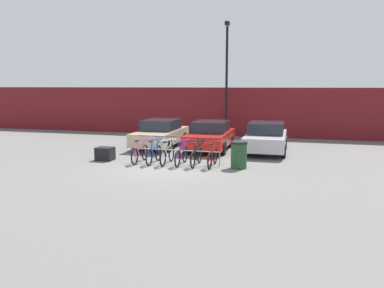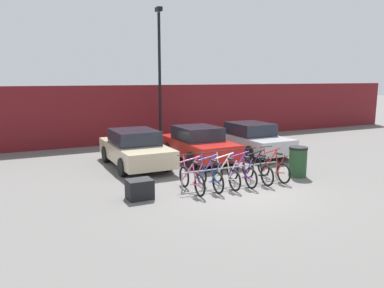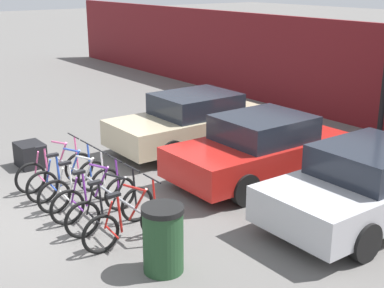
# 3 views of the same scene
# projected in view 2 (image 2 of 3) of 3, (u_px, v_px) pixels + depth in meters

# --- Properties ---
(ground_plane) EXTENTS (120.00, 120.00, 0.00)m
(ground_plane) POSITION_uv_depth(u_px,v_px,m) (239.00, 190.00, 11.28)
(ground_plane) COLOR #605E5B
(hoarding_wall) EXTENTS (36.00, 0.16, 2.98)m
(hoarding_wall) POSITION_uv_depth(u_px,v_px,m) (139.00, 114.00, 19.42)
(hoarding_wall) COLOR maroon
(hoarding_wall) RESTS_ON ground
(bike_rack) EXTENTS (3.57, 0.04, 0.57)m
(bike_rack) POSITION_uv_depth(u_px,v_px,m) (232.00, 169.00, 11.87)
(bike_rack) COLOR gray
(bike_rack) RESTS_ON ground
(bicycle_pink) EXTENTS (0.68, 1.71, 1.05)m
(bicycle_pink) POSITION_uv_depth(u_px,v_px,m) (192.00, 179.00, 11.10)
(bicycle_pink) COLOR black
(bicycle_pink) RESTS_ON ground
(bicycle_blue) EXTENTS (0.68, 1.71, 1.05)m
(bicycle_blue) POSITION_uv_depth(u_px,v_px,m) (209.00, 177.00, 11.36)
(bicycle_blue) COLOR black
(bicycle_blue) RESTS_ON ground
(bicycle_white) EXTENTS (0.68, 1.71, 1.05)m
(bicycle_white) POSITION_uv_depth(u_px,v_px,m) (226.00, 175.00, 11.61)
(bicycle_white) COLOR black
(bicycle_white) RESTS_ON ground
(bicycle_purple) EXTENTS (0.68, 1.71, 1.05)m
(bicycle_purple) POSITION_uv_depth(u_px,v_px,m) (241.00, 173.00, 11.86)
(bicycle_purple) COLOR black
(bicycle_purple) RESTS_ON ground
(bicycle_black) EXTENTS (0.68, 1.71, 1.05)m
(bicycle_black) POSITION_uv_depth(u_px,v_px,m) (257.00, 171.00, 12.13)
(bicycle_black) COLOR black
(bicycle_black) RESTS_ON ground
(bicycle_red) EXTENTS (0.68, 1.71, 1.05)m
(bicycle_red) POSITION_uv_depth(u_px,v_px,m) (273.00, 169.00, 12.41)
(bicycle_red) COLOR black
(bicycle_red) RESTS_ON ground
(car_beige) EXTENTS (1.91, 4.23, 1.40)m
(car_beige) POSITION_uv_depth(u_px,v_px,m) (135.00, 148.00, 14.27)
(car_beige) COLOR #C1B28E
(car_beige) RESTS_ON ground
(car_red) EXTENTS (1.91, 4.02, 1.40)m
(car_red) POSITION_uv_depth(u_px,v_px,m) (198.00, 144.00, 15.26)
(car_red) COLOR red
(car_red) RESTS_ON ground
(car_silver) EXTENTS (1.91, 4.07, 1.40)m
(car_silver) POSITION_uv_depth(u_px,v_px,m) (251.00, 139.00, 16.48)
(car_silver) COLOR #B7B7BC
(car_silver) RESTS_ON ground
(lamp_post) EXTENTS (0.24, 0.44, 6.70)m
(lamp_post) POSITION_uv_depth(u_px,v_px,m) (160.00, 70.00, 18.49)
(lamp_post) COLOR black
(lamp_post) RESTS_ON ground
(trash_bin) EXTENTS (0.63, 0.63, 1.03)m
(trash_bin) POSITION_uv_depth(u_px,v_px,m) (298.00, 162.00, 12.80)
(trash_bin) COLOR #234728
(trash_bin) RESTS_ON ground
(cargo_crate) EXTENTS (0.70, 0.56, 0.55)m
(cargo_crate) POSITION_uv_depth(u_px,v_px,m) (140.00, 189.00, 10.47)
(cargo_crate) COLOR black
(cargo_crate) RESTS_ON ground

